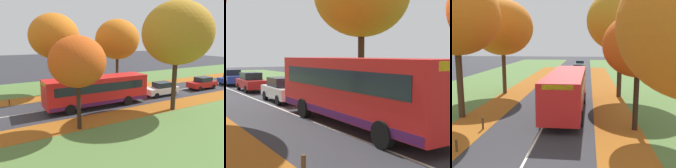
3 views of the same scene
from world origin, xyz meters
The scene contains 16 objects.
grass_verge_left centered at (-9.20, 20.00, 0.00)m, with size 12.00×90.00×0.01m, color #517538.
leaf_litter_left centered at (-4.60, 14.00, 0.01)m, with size 2.80×60.00×0.00m, color #9E5619.
grass_verge_right centered at (9.20, 20.00, 0.00)m, with size 12.00×90.00×0.01m, color #517538.
leaf_litter_right centered at (4.60, 14.00, 0.01)m, with size 2.80×60.00×0.00m, color #9E5619.
road_centre_line centered at (0.00, 20.00, 0.00)m, with size 0.12×80.00×0.01m, color silver.
tree_left_near centered at (-6.01, 9.20, 6.93)m, with size 5.87×5.87×9.59m.
tree_left_mid centered at (-5.66, 17.69, 6.55)m, with size 5.99×5.99×9.27m.
tree_right_near centered at (5.60, 7.61, 5.03)m, with size 4.11×4.11×6.90m.
tree_right_mid centered at (5.70, 17.07, 7.12)m, with size 6.32×6.32×9.98m.
bollard_third centered at (-3.51, 3.59, 0.30)m, with size 0.12×0.12×0.61m, color #4C3823.
bollard_fourth centered at (-3.53, 6.84, 0.37)m, with size 0.12×0.12×0.74m, color #4C3823.
bus centered at (1.20, 11.25, 1.70)m, with size 2.77×10.43×2.98m.
car_white_lead centered at (1.18, 19.73, 0.81)m, with size 1.89×4.25×1.62m.
car_red_following centered at (1.25, 26.95, 0.81)m, with size 1.87×4.24×1.62m.
car_blue_third_in_line centered at (1.20, 33.54, 0.81)m, with size 1.88×4.25×1.62m.
car_green_fourth_in_line centered at (1.17, 41.33, 0.81)m, with size 1.93×4.27×1.62m.
Camera 3 is at (2.76, -7.82, 5.31)m, focal length 42.00 mm.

